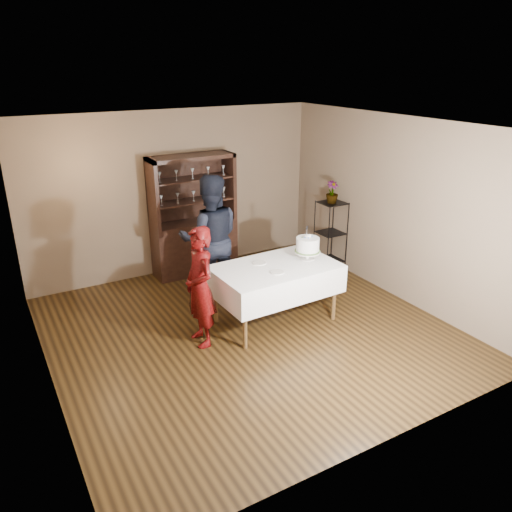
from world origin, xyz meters
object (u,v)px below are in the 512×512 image
object	(u,v)px
china_hutch	(194,234)
man	(210,239)
plant_etagere	(330,233)
woman	(200,287)
cake	(308,246)
potted_plant	(332,192)
cake_table	(275,279)

from	to	relation	value
china_hutch	man	size ratio (longest dim) A/B	1.04
plant_etagere	woman	xyz separation A→B (m)	(-2.95, -1.16, 0.13)
woman	cake	xyz separation A→B (m)	(1.63, 0.00, 0.24)
woman	cake	size ratio (longest dim) A/B	3.17
plant_etagere	cake	bearing A→B (deg)	-138.83
woman	cake	bearing A→B (deg)	90.59
china_hutch	potted_plant	distance (m)	2.41
man	cake	world-z (taller)	man
plant_etagere	man	xyz separation A→B (m)	(-2.27, -0.04, 0.31)
man	cake	size ratio (longest dim) A/B	3.88
cake_table	man	world-z (taller)	man
man	plant_etagere	bearing A→B (deg)	-160.55
woman	potted_plant	distance (m)	3.17
woman	plant_etagere	bearing A→B (deg)	111.86
plant_etagere	cake	xyz separation A→B (m)	(-1.32, -1.15, 0.38)
cake	potted_plant	distance (m)	1.73
cake	potted_plant	size ratio (longest dim) A/B	1.33
woman	man	distance (m)	1.31
cake	woman	bearing A→B (deg)	-179.85
china_hutch	man	world-z (taller)	china_hutch
man	cake	bearing A→B (deg)	149.22
plant_etagere	potted_plant	size ratio (longest dim) A/B	3.24
plant_etagere	woman	distance (m)	3.17
potted_plant	plant_etagere	bearing A→B (deg)	36.05
man	potted_plant	bearing A→B (deg)	-161.28
cake_table	woman	world-z (taller)	woman
woman	man	bearing A→B (deg)	149.37
cake	potted_plant	world-z (taller)	potted_plant
china_hutch	cake_table	xyz separation A→B (m)	(0.25, -2.20, -0.03)
china_hutch	man	xyz separation A→B (m)	(-0.19, -1.09, 0.29)
potted_plant	man	bearing A→B (deg)	-179.66
plant_etagere	cake_table	distance (m)	2.16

